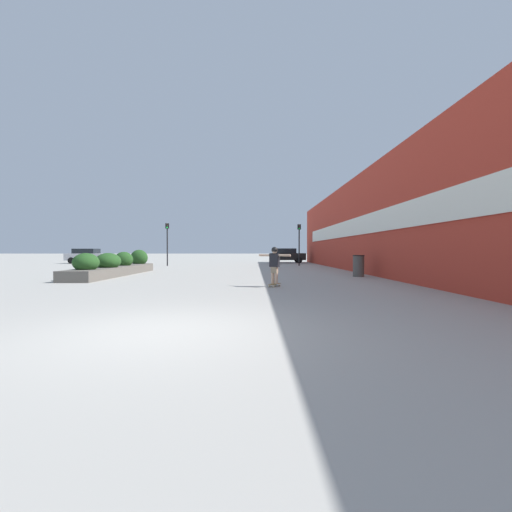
# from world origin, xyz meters

# --- Properties ---
(ground_plane) EXTENTS (300.00, 300.00, 0.00)m
(ground_plane) POSITION_xyz_m (0.00, 0.00, 0.00)
(ground_plane) COLOR #A3A099
(building_wall_right) EXTENTS (0.67, 38.65, 5.84)m
(building_wall_right) POSITION_xyz_m (8.02, 14.91, 2.92)
(building_wall_right) COLOR #B23323
(building_wall_right) RESTS_ON ground_plane
(planter_box) EXTENTS (1.43, 8.84, 1.37)m
(planter_box) POSITION_xyz_m (-5.85, 12.73, 0.47)
(planter_box) COLOR #605B54
(planter_box) RESTS_ON ground_plane
(skateboard) EXTENTS (0.52, 0.71, 0.10)m
(skateboard) POSITION_xyz_m (2.30, 6.94, 0.07)
(skateboard) COLOR olive
(skateboard) RESTS_ON ground_plane
(skateboarder) EXTENTS (1.14, 0.69, 1.35)m
(skateboarder) POSITION_xyz_m (2.30, 6.94, 0.92)
(skateboarder) COLOR tan
(skateboarder) RESTS_ON skateboard
(trash_bin) EXTENTS (0.58, 0.58, 1.09)m
(trash_bin) POSITION_xyz_m (6.83, 11.66, 0.55)
(trash_bin) COLOR #514C47
(trash_bin) RESTS_ON ground_plane
(car_leftmost) EXTENTS (3.81, 1.94, 1.55)m
(car_leftmost) POSITION_xyz_m (5.10, 31.27, 0.81)
(car_leftmost) COLOR black
(car_leftmost) RESTS_ON ground_plane
(car_center_left) EXTENTS (4.59, 2.02, 1.49)m
(car_center_left) POSITION_xyz_m (16.88, 27.80, 0.79)
(car_center_left) COLOR maroon
(car_center_left) RESTS_ON ground_plane
(car_center_right) EXTENTS (4.00, 1.99, 1.52)m
(car_center_right) POSITION_xyz_m (-15.63, 29.80, 0.80)
(car_center_right) COLOR #BCBCC1
(car_center_right) RESTS_ON ground_plane
(traffic_light_left) EXTENTS (0.28, 0.30, 3.68)m
(traffic_light_left) POSITION_xyz_m (-5.94, 24.01, 2.49)
(traffic_light_left) COLOR black
(traffic_light_left) RESTS_ON ground_plane
(traffic_light_right) EXTENTS (0.28, 0.30, 3.60)m
(traffic_light_right) POSITION_xyz_m (5.46, 24.04, 2.44)
(traffic_light_right) COLOR black
(traffic_light_right) RESTS_ON ground_plane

